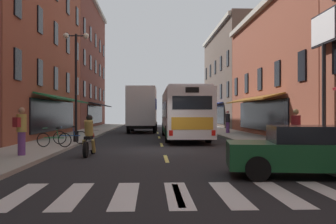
% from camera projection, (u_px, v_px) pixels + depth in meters
% --- Properties ---
extents(ground_plane, '(34.80, 80.00, 0.10)m').
position_uv_depth(ground_plane, '(163.00, 151.00, 18.25)').
color(ground_plane, black).
extents(lane_centre_dashes, '(0.14, 73.90, 0.01)m').
position_uv_depth(lane_centre_dashes, '(163.00, 150.00, 18.00)').
color(lane_centre_dashes, '#DBCC4C').
rests_on(lane_centre_dashes, ground).
extents(crosswalk_near, '(7.10, 2.80, 0.01)m').
position_uv_depth(crosswalk_near, '(178.00, 194.00, 8.26)').
color(crosswalk_near, silver).
rests_on(crosswalk_near, ground).
extents(sidewalk_left, '(3.00, 80.00, 0.14)m').
position_uv_depth(sidewalk_left, '(35.00, 149.00, 18.00)').
color(sidewalk_left, '#A39E93').
rests_on(sidewalk_left, ground).
extents(sidewalk_right, '(3.00, 80.00, 0.14)m').
position_uv_depth(sidewalk_right, '(288.00, 148.00, 18.51)').
color(sidewalk_right, '#A39E93').
rests_on(sidewalk_right, ground).
extents(billboard_sign, '(0.40, 2.50, 6.05)m').
position_uv_depth(billboard_sign, '(324.00, 47.00, 17.27)').
color(billboard_sign, black).
rests_on(billboard_sign, sidewalk_right).
extents(transit_bus, '(2.70, 12.10, 3.27)m').
position_uv_depth(transit_bus, '(183.00, 113.00, 26.17)').
color(transit_bus, white).
rests_on(transit_bus, ground).
extents(box_truck, '(2.66, 7.21, 3.95)m').
position_uv_depth(box_truck, '(143.00, 110.00, 34.85)').
color(box_truck, black).
rests_on(box_truck, ground).
extents(sedan_near, '(1.96, 4.34, 1.37)m').
position_uv_depth(sedan_near, '(144.00, 122.00, 46.08)').
color(sedan_near, maroon).
rests_on(sedan_near, ground).
extents(sedan_mid, '(4.54, 2.47, 1.38)m').
position_uv_depth(sedan_mid, '(310.00, 151.00, 10.56)').
color(sedan_mid, '#144723').
rests_on(sedan_mid, ground).
extents(motorcycle_rider, '(0.62, 2.07, 1.66)m').
position_uv_depth(motorcycle_rider, '(89.00, 138.00, 15.75)').
color(motorcycle_rider, black).
rests_on(motorcycle_rider, ground).
extents(bicycle_near, '(1.69, 0.51, 0.91)m').
position_uv_depth(bicycle_near, '(54.00, 139.00, 18.23)').
color(bicycle_near, black).
rests_on(bicycle_near, sidewalk_left).
extents(bicycle_mid, '(1.70, 0.48, 0.91)m').
position_uv_depth(bicycle_mid, '(70.00, 137.00, 20.01)').
color(bicycle_mid, black).
rests_on(bicycle_mid, sidewalk_left).
extents(pedestrian_near, '(0.45, 0.52, 1.80)m').
position_uv_depth(pedestrian_near, '(21.00, 130.00, 14.66)').
color(pedestrian_near, '#66387F').
rests_on(pedestrian_near, sidewalk_left).
extents(pedestrian_mid, '(0.36, 0.36, 1.79)m').
position_uv_depth(pedestrian_mid, '(228.00, 121.00, 31.25)').
color(pedestrian_mid, '#66387F').
rests_on(pedestrian_mid, sidewalk_right).
extents(pedestrian_far, '(0.36, 0.36, 1.74)m').
position_uv_depth(pedestrian_far, '(296.00, 131.00, 15.17)').
color(pedestrian_far, '#33663F').
rests_on(pedestrian_far, sidewalk_right).
extents(street_lamp_twin, '(1.42, 0.32, 6.01)m').
position_uv_depth(street_lamp_twin, '(76.00, 82.00, 21.61)').
color(street_lamp_twin, black).
rests_on(street_lamp_twin, sidewalk_left).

